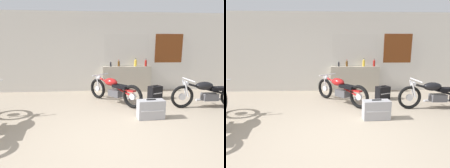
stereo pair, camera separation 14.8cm
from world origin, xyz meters
The scene contains 11 objects.
ground_plane centered at (0.00, 0.00, 0.00)m, with size 24.00×24.00×0.00m, color gray.
wall_back centered at (0.03, 3.76, 1.40)m, with size 10.00×0.07×2.80m.
sill_counter centered at (0.72, 3.58, 0.46)m, with size 1.73×0.28×0.93m.
bottle_leftmost centered at (0.14, 3.54, 1.01)m, with size 0.06×0.06×0.20m.
bottle_left_center centered at (0.42, 3.55, 1.03)m, with size 0.08×0.08×0.24m.
bottle_center centered at (1.03, 3.55, 1.05)m, with size 0.09×0.09×0.29m.
bottle_right_center centered at (1.40, 3.53, 1.05)m, with size 0.08×0.08×0.27m.
motorcycle_black centered at (2.58, 1.65, 0.39)m, with size 1.98×0.64×0.77m.
motorcycle_red centered at (0.13, 2.24, 0.39)m, with size 1.40×1.53×0.78m.
hard_case_black centered at (1.46, 2.55, 0.20)m, with size 0.47×0.39×0.43m.
hard_case_silver centered at (0.86, 1.02, 0.21)m, with size 0.61×0.29×0.45m.
Camera 2 is at (-0.14, -2.64, 1.56)m, focal length 28.00 mm.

